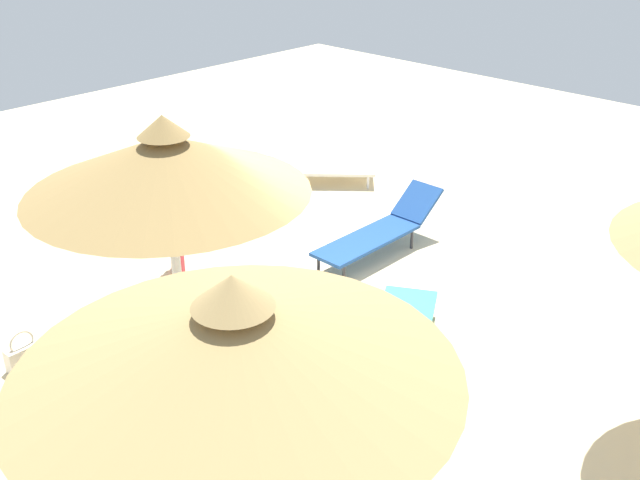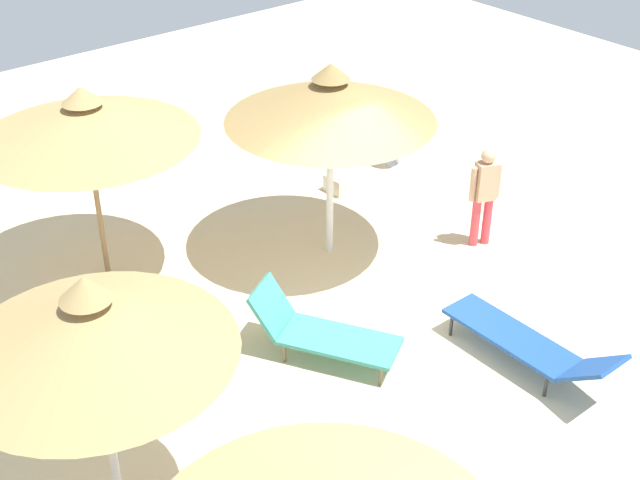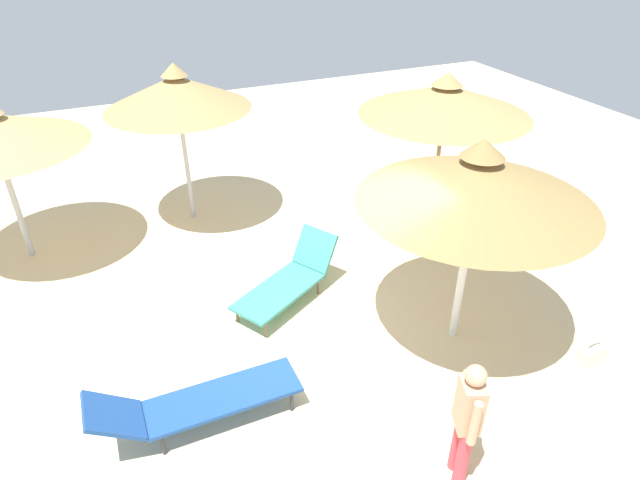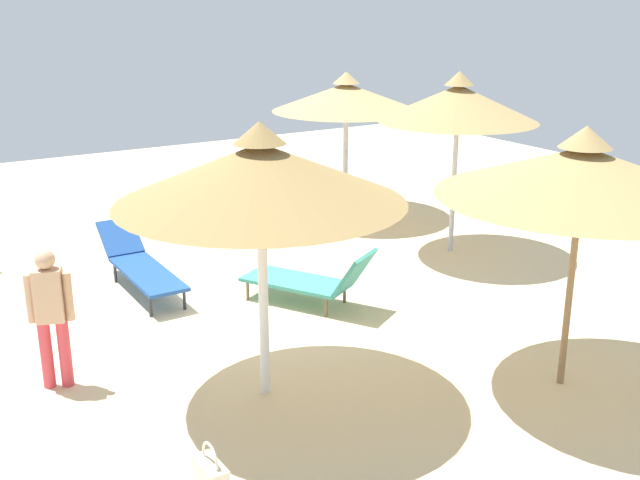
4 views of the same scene
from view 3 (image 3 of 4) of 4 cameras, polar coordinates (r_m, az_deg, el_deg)
ground at (r=7.74m, az=-1.13°, el=-9.95°), size 24.00×24.00×0.10m
parasol_umbrella_edge at (r=9.59m, az=13.11°, el=14.26°), size 2.93×2.93×2.81m
parasol_umbrella_far_left at (r=6.62m, az=16.41°, el=6.12°), size 2.90×2.90×2.88m
parasol_umbrella_near_right at (r=9.80m, az=-14.94°, el=14.87°), size 2.52×2.52×2.92m
lounge_chair_far_right at (r=6.45m, az=-12.98°, el=-16.32°), size 0.56×2.32×0.77m
lounge_chair_center at (r=8.08m, az=-3.24°, el=-4.11°), size 1.46×1.89×0.85m
person_standing_near_left at (r=5.69m, az=15.31°, el=-17.67°), size 0.45×0.31×1.55m
handbag at (r=7.97m, az=26.82°, el=-10.74°), size 0.18×0.41×0.47m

